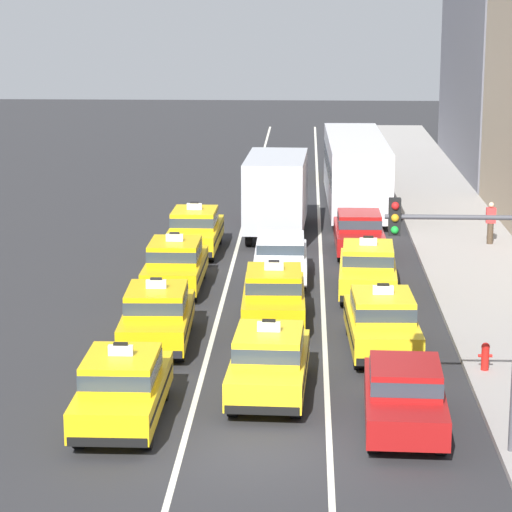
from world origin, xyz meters
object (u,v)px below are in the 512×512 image
taxi_left_second (157,315)px  taxi_left_third (175,264)px  sedan_right_fourth (359,231)px  taxi_center_nearest (269,361)px  taxi_right_sixth (350,161)px  taxi_left_nearest (122,387)px  taxi_right_third (368,268)px  taxi_left_fourth (195,230)px  taxi_right_second (382,321)px  sedan_right_nearest (405,394)px  traffic_light_pole (472,283)px  sedan_center_third (281,256)px  fire_hydrant (485,355)px  box_truck_center_fourth (277,190)px  pedestrian_near_crosswalk (491,223)px  taxi_center_second (274,295)px  bus_right_fifth (355,168)px

taxi_left_second → taxi_left_third: 6.13m
sedan_right_fourth → taxi_center_nearest: bearing=-100.2°
taxi_left_second → taxi_right_sixth: (6.40, 29.72, 0.00)m
taxi_center_nearest → taxi_left_nearest: bearing=-148.2°
taxi_right_third → taxi_right_sixth: 23.92m
taxi_left_fourth → taxi_right_third: (6.18, -5.88, 0.00)m
taxi_right_second → taxi_right_third: 6.18m
sedan_right_nearest → traffic_light_pole: (1.19, -1.52, 2.97)m
sedan_right_fourth → taxi_left_fourth: bearing=-179.1°
taxi_left_third → sedan_right_fourth: bearing=42.1°
taxi_left_fourth → taxi_right_third: bearing=-43.6°
sedan_center_third → taxi_right_third: taxi_right_third is taller
taxi_center_nearest → sedan_center_third: size_ratio=1.07×
fire_hydrant → taxi_right_sixth: bearing=94.2°
box_truck_center_fourth → taxi_left_nearest: bearing=-98.0°
taxi_center_nearest → pedestrian_near_crosswalk: (7.92, 17.03, 0.09)m
taxi_right_second → traffic_light_pole: (1.35, -7.29, 2.94)m
taxi_left_second → sedan_right_fourth: taxi_left_second is taller
taxi_center_nearest → pedestrian_near_crosswalk: 18.78m
taxi_center_second → taxi_right_second: size_ratio=1.00×
taxi_center_second → fire_hydrant: size_ratio=6.29×
taxi_right_second → sedan_right_fourth: 12.16m
taxi_left_fourth → sedan_right_fourth: taxi_left_fourth is taller
taxi_left_nearest → sedan_right_fourth: 18.84m
taxi_center_nearest → pedestrian_near_crosswalk: size_ratio=2.86×
taxi_center_second → sedan_right_fourth: 9.94m
taxi_center_second → taxi_right_sixth: same height
taxi_left_third → sedan_right_fourth: (6.27, 5.66, -0.03)m
box_truck_center_fourth → taxi_right_second: 15.98m
sedan_center_third → traffic_light_pole: traffic_light_pole is taller
taxi_center_second → box_truck_center_fourth: (-0.24, 12.97, 0.90)m
pedestrian_near_crosswalk → taxi_right_third: bearing=-124.9°
taxi_left_third → traffic_light_pole: (7.74, -13.79, 2.94)m
taxi_left_nearest → taxi_right_third: same height
taxi_center_nearest → sedan_center_third: taxi_center_nearest is taller
sedan_right_nearest → taxi_left_nearest: bearing=179.0°
fire_hydrant → sedan_right_nearest: bearing=-121.5°
taxi_center_nearest → sedan_right_fourth: 16.04m
taxi_left_second → box_truck_center_fourth: size_ratio=0.66×
sedan_right_nearest → taxi_left_fourth: bearing=109.8°
taxi_left_fourth → bus_right_fifth: bus_right_fifth is taller
taxi_left_third → pedestrian_near_crosswalk: size_ratio=2.82×
pedestrian_near_crosswalk → box_truck_center_fourth: bearing=164.9°
taxi_left_fourth → taxi_center_second: bearing=-71.0°
bus_right_fifth → taxi_right_sixth: size_ratio=2.46×
taxi_left_second → sedan_center_third: (3.27, 7.49, -0.03)m
taxi_left_nearest → taxi_left_fourth: same height
pedestrian_near_crosswalk → taxi_left_fourth: bearing=-173.2°
taxi_right_third → sedan_right_fourth: taxi_right_third is taller
taxi_right_sixth → taxi_left_nearest: bearing=-100.2°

